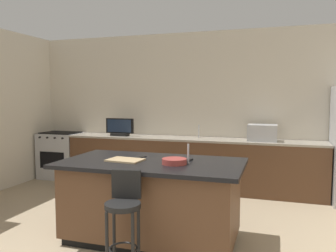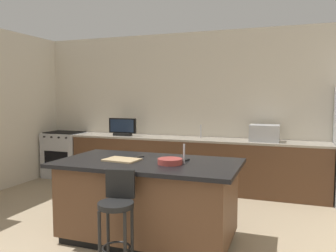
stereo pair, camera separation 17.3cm
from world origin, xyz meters
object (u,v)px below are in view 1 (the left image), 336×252
(cell_phone, at_px, (141,157))
(fruit_bowl, at_px, (174,161))
(microwave, at_px, (262,133))
(tv_monitor, at_px, (120,128))
(bar_stool_center, at_px, (124,213))
(tv_remote, at_px, (188,160))
(cutting_board, at_px, (125,160))
(range_oven, at_px, (61,155))
(kitchen_island, at_px, (152,200))

(cell_phone, bearing_deg, fruit_bowl, -12.54)
(microwave, bearing_deg, tv_monitor, -178.87)
(bar_stool_center, distance_m, fruit_bowl, 0.83)
(tv_monitor, relative_size, cell_phone, 3.73)
(bar_stool_center, height_order, tv_remote, bar_stool_center)
(bar_stool_center, bearing_deg, fruit_bowl, 54.76)
(tv_remote, bearing_deg, cutting_board, -148.57)
(range_oven, xyz_separation_m, microwave, (3.99, 0.00, 0.59))
(kitchen_island, xyz_separation_m, tv_monitor, (-1.49, 2.25, 0.60))
(tv_remote, bearing_deg, range_oven, 161.74)
(range_oven, bearing_deg, bar_stool_center, -46.85)
(tv_monitor, xyz_separation_m, fruit_bowl, (1.79, -2.33, -0.12))
(kitchen_island, height_order, range_oven, range_oven)
(range_oven, xyz_separation_m, cell_phone, (2.64, -2.11, 0.46))
(bar_stool_center, height_order, cutting_board, bar_stool_center)
(cell_phone, bearing_deg, tv_remote, 9.87)
(range_oven, bearing_deg, tv_remote, -33.67)
(tv_remote, bearing_deg, microwave, 86.50)
(bar_stool_center, distance_m, tv_remote, 1.03)
(kitchen_island, relative_size, cell_phone, 13.87)
(tv_monitor, bearing_deg, range_oven, 177.88)
(microwave, distance_m, fruit_bowl, 2.52)
(range_oven, xyz_separation_m, fruit_bowl, (3.15, -2.38, 0.49))
(tv_remote, bearing_deg, tv_monitor, 147.11)
(range_oven, bearing_deg, cutting_board, -42.76)
(tv_remote, relative_size, cutting_board, 0.43)
(microwave, relative_size, cutting_board, 1.21)
(microwave, bearing_deg, fruit_bowl, -109.47)
(kitchen_island, height_order, cutting_board, cutting_board)
(range_oven, height_order, tv_monitor, tv_monitor)
(tv_remote, bearing_deg, cell_phone, -169.87)
(bar_stool_center, height_order, cell_phone, bar_stool_center)
(microwave, distance_m, tv_monitor, 2.63)
(bar_stool_center, distance_m, cell_phone, 1.02)
(range_oven, bearing_deg, cell_phone, -38.59)
(microwave, bearing_deg, range_oven, -179.98)
(kitchen_island, height_order, fruit_bowl, fruit_bowl)
(cutting_board, bearing_deg, fruit_bowl, -1.16)
(bar_stool_center, xyz_separation_m, cell_phone, (-0.21, 0.93, 0.36))
(microwave, xyz_separation_m, tv_remote, (-0.74, -2.17, -0.12))
(microwave, bearing_deg, tv_remote, -108.91)
(bar_stool_center, bearing_deg, range_oven, 122.34)
(microwave, xyz_separation_m, cell_phone, (-1.35, -2.11, -0.13))
(cell_phone, height_order, tv_remote, tv_remote)
(microwave, height_order, tv_remote, microwave)
(cutting_board, bearing_deg, tv_monitor, 117.21)
(tv_monitor, distance_m, fruit_bowl, 2.93)
(tv_monitor, xyz_separation_m, cell_phone, (1.28, -2.06, -0.14))
(kitchen_island, relative_size, tv_monitor, 3.72)
(kitchen_island, relative_size, bar_stool_center, 2.17)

